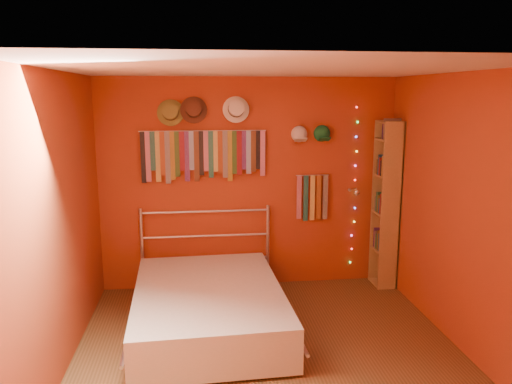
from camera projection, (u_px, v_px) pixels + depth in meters
name	position (u px, v px, depth m)	size (l,w,h in m)	color
ground	(270.00, 356.00, 4.46)	(3.50, 3.50, 0.00)	brown
back_wall	(249.00, 184.00, 5.93)	(3.50, 0.02, 2.50)	maroon
right_wall	(466.00, 215.00, 4.43)	(0.02, 3.50, 2.50)	maroon
left_wall	(56.00, 227.00, 4.02)	(0.02, 3.50, 2.50)	maroon
ceiling	(272.00, 69.00, 3.98)	(3.50, 3.50, 0.02)	white
tie_rack	(202.00, 153.00, 5.72)	(1.45, 0.03, 0.60)	silver
small_tie_rack	(312.00, 196.00, 5.98)	(0.40, 0.03, 0.56)	silver
fedora_olive	(170.00, 112.00, 5.56)	(0.30, 0.16, 0.30)	olive
fedora_brown	(194.00, 109.00, 5.59)	(0.31, 0.17, 0.30)	#4D291B
fedora_white	(236.00, 109.00, 5.64)	(0.30, 0.17, 0.30)	silver
cap_white	(299.00, 134.00, 5.83)	(0.19, 0.23, 0.19)	white
cap_green	(322.00, 134.00, 5.86)	(0.19, 0.24, 0.19)	#176734
fairy_lights	(355.00, 187.00, 6.05)	(0.06, 0.02, 1.94)	#FF3333
reading_lamp	(355.00, 192.00, 5.85)	(0.07, 0.31, 0.09)	silver
bookshelf	(389.00, 204.00, 5.95)	(0.25, 0.34, 2.00)	olive
bed	(209.00, 307.00, 4.94)	(1.59, 2.11, 1.01)	silver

